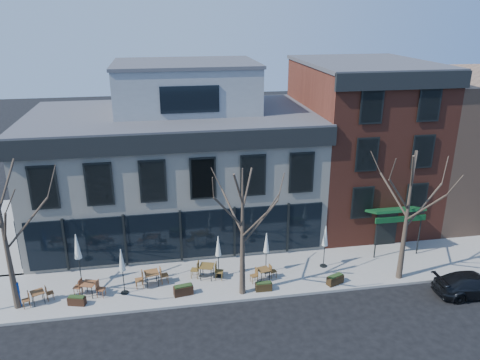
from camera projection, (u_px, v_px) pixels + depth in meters
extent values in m
plane|color=black|center=(182.00, 263.00, 28.19)|extent=(120.00, 120.00, 0.00)
cube|color=gray|center=(241.00, 276.00, 26.70)|extent=(33.50, 4.70, 0.15)
cube|color=gray|center=(12.00, 232.00, 31.91)|extent=(4.50, 12.00, 0.15)
cube|color=silver|center=(175.00, 174.00, 31.44)|extent=(18.00, 10.00, 8.00)
cube|color=#47474C|center=(172.00, 114.00, 30.04)|extent=(18.30, 10.30, 0.30)
cube|color=black|center=(176.00, 143.00, 25.48)|extent=(18.30, 0.25, 1.10)
cube|color=black|center=(24.00, 128.00, 28.75)|extent=(0.25, 10.30, 1.10)
cube|color=black|center=(181.00, 236.00, 27.48)|extent=(17.20, 0.12, 3.00)
cube|color=black|center=(35.00, 218.00, 29.78)|extent=(0.12, 7.50, 3.00)
cube|color=gray|center=(186.00, 87.00, 30.60)|extent=(9.00, 6.50, 3.00)
cube|color=brown|center=(360.00, 143.00, 33.01)|extent=(8.00, 10.00, 11.00)
cube|color=#47474C|center=(367.00, 63.00, 31.09)|extent=(8.20, 10.20, 0.25)
cube|color=black|center=(404.00, 81.00, 26.51)|extent=(8.20, 0.25, 1.00)
cube|color=#0E3D1B|center=(395.00, 210.00, 28.49)|extent=(3.20, 1.66, 0.67)
cube|color=black|center=(386.00, 229.00, 29.80)|extent=(1.40, 0.10, 2.50)
cube|color=#8C664C|center=(477.00, 140.00, 35.71)|extent=(12.00, 12.00, 10.00)
cone|color=#382B21|center=(5.00, 237.00, 22.45)|extent=(0.34, 0.34, 7.92)
cylinder|color=#382B21|center=(27.00, 223.00, 22.60)|extent=(2.23, 0.50, 2.48)
cylinder|color=#382B21|center=(5.00, 228.00, 21.31)|extent=(1.03, 2.04, 2.28)
cone|color=#382B21|center=(242.00, 234.00, 23.80)|extent=(0.34, 0.34, 7.04)
cylinder|color=#382B21|center=(260.00, 222.00, 23.93)|extent=(2.00, 0.46, 2.21)
cylinder|color=#382B21|center=(232.00, 211.00, 24.22)|extent=(0.93, 1.84, 1.91)
cylinder|color=#382B21|center=(229.00, 212.00, 22.96)|extent=(1.61, 0.68, 1.97)
cylinder|color=#382B21|center=(254.00, 225.00, 22.78)|extent=(0.93, 1.83, 2.03)
cone|color=#382B21|center=(407.00, 217.00, 25.17)|extent=(0.34, 0.34, 7.48)
cylinder|color=#382B21|center=(424.00, 205.00, 25.31)|extent=(2.12, 0.48, 2.35)
cylinder|color=#382B21|center=(393.00, 195.00, 25.61)|extent=(0.98, 1.94, 2.03)
cylinder|color=#382B21|center=(399.00, 195.00, 24.27)|extent=(1.71, 0.71, 2.09)
cylinder|color=#382B21|center=(425.00, 208.00, 24.09)|extent=(0.98, 1.94, 2.16)
imported|color=black|center=(474.00, 284.00, 24.93)|extent=(4.31, 1.89, 1.23)
cylinder|color=#0B3498|center=(19.00, 300.00, 23.73)|extent=(0.22, 0.22, 0.79)
cube|color=#0B3498|center=(16.00, 288.00, 23.49)|extent=(0.31, 0.28, 0.56)
cone|color=#0B3498|center=(15.00, 283.00, 23.38)|extent=(0.29, 0.29, 0.13)
cube|color=brown|center=(37.00, 292.00, 23.90)|extent=(0.83, 0.83, 0.04)
cylinder|color=black|center=(34.00, 302.00, 23.69)|extent=(0.04, 0.04, 0.65)
cylinder|color=black|center=(44.00, 299.00, 23.95)|extent=(0.04, 0.04, 0.65)
cylinder|color=black|center=(32.00, 297.00, 24.08)|extent=(0.04, 0.04, 0.65)
cylinder|color=black|center=(42.00, 294.00, 24.35)|extent=(0.04, 0.04, 0.65)
cube|color=brown|center=(89.00, 283.00, 24.54)|extent=(0.88, 0.88, 0.04)
cylinder|color=black|center=(82.00, 292.00, 24.45)|extent=(0.04, 0.04, 0.72)
cylinder|color=black|center=(92.00, 293.00, 24.37)|extent=(0.04, 0.04, 0.72)
cylinder|color=black|center=(87.00, 286.00, 24.97)|extent=(0.04, 0.04, 0.72)
cylinder|color=black|center=(97.00, 287.00, 24.89)|extent=(0.04, 0.04, 0.72)
cube|color=brown|center=(151.00, 273.00, 25.46)|extent=(0.86, 0.86, 0.04)
cylinder|color=black|center=(147.00, 283.00, 25.23)|extent=(0.04, 0.04, 0.76)
cylinder|color=black|center=(158.00, 281.00, 25.43)|extent=(0.04, 0.04, 0.76)
cylinder|color=black|center=(146.00, 277.00, 25.76)|extent=(0.04, 0.04, 0.76)
cylinder|color=black|center=(156.00, 275.00, 25.95)|extent=(0.04, 0.04, 0.76)
cube|color=brown|center=(207.00, 266.00, 26.11)|extent=(0.94, 0.94, 0.04)
cylinder|color=black|center=(201.00, 275.00, 26.00)|extent=(0.04, 0.04, 0.77)
cylinder|color=black|center=(211.00, 275.00, 25.92)|extent=(0.04, 0.04, 0.77)
cylinder|color=black|center=(203.00, 269.00, 26.56)|extent=(0.04, 0.04, 0.77)
cylinder|color=black|center=(213.00, 270.00, 26.48)|extent=(0.04, 0.04, 0.77)
cube|color=brown|center=(264.00, 269.00, 25.98)|extent=(0.78, 0.78, 0.04)
cylinder|color=black|center=(261.00, 278.00, 25.78)|extent=(0.04, 0.04, 0.66)
cylinder|color=black|center=(270.00, 276.00, 25.97)|extent=(0.04, 0.04, 0.66)
cylinder|color=black|center=(257.00, 273.00, 26.21)|extent=(0.04, 0.04, 0.66)
cylinder|color=black|center=(265.00, 271.00, 26.41)|extent=(0.04, 0.04, 0.66)
cylinder|color=black|center=(82.00, 283.00, 25.85)|extent=(0.48, 0.48, 0.07)
cylinder|color=black|center=(79.00, 264.00, 25.45)|extent=(0.06, 0.06, 2.42)
cone|color=silver|center=(77.00, 246.00, 25.07)|extent=(0.40, 0.40, 1.43)
cylinder|color=black|center=(125.00, 293.00, 24.97)|extent=(0.42, 0.42, 0.06)
cylinder|color=black|center=(123.00, 276.00, 24.61)|extent=(0.05, 0.05, 2.12)
cone|color=beige|center=(122.00, 260.00, 24.28)|extent=(0.35, 0.35, 1.25)
cylinder|color=black|center=(219.00, 276.00, 26.54)|extent=(0.41, 0.41, 0.06)
cylinder|color=black|center=(218.00, 260.00, 26.20)|extent=(0.05, 0.05, 2.04)
cone|color=silver|center=(218.00, 246.00, 25.88)|extent=(0.33, 0.33, 1.21)
cylinder|color=black|center=(266.00, 272.00, 26.96)|extent=(0.40, 0.40, 0.05)
cylinder|color=black|center=(266.00, 257.00, 26.63)|extent=(0.05, 0.05, 2.00)
cone|color=silver|center=(266.00, 243.00, 26.32)|extent=(0.33, 0.33, 1.18)
cylinder|color=black|center=(323.00, 266.00, 27.58)|extent=(0.42, 0.42, 0.06)
cylinder|color=black|center=(324.00, 250.00, 27.22)|extent=(0.05, 0.05, 2.11)
cone|color=silver|center=(325.00, 236.00, 26.89)|extent=(0.35, 0.35, 1.25)
cube|color=black|center=(77.00, 301.00, 23.94)|extent=(0.95, 0.58, 0.44)
cube|color=#1E3314|center=(76.00, 297.00, 23.85)|extent=(0.85, 0.48, 0.07)
cube|color=black|center=(183.00, 290.00, 24.77)|extent=(1.07, 0.58, 0.51)
cube|color=#1E3314|center=(183.00, 286.00, 24.67)|extent=(0.96, 0.48, 0.08)
cube|color=#312310|center=(264.00, 287.00, 25.15)|extent=(0.89, 0.37, 0.44)
cube|color=#1E3314|center=(264.00, 283.00, 25.07)|extent=(0.80, 0.30, 0.07)
cube|color=black|center=(335.00, 280.00, 25.76)|extent=(1.04, 0.72, 0.48)
cube|color=#1E3314|center=(335.00, 276.00, 25.67)|extent=(0.93, 0.62, 0.08)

